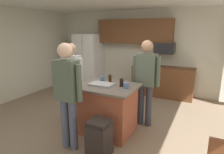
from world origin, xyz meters
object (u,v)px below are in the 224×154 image
Objects in this scene: trash_bin at (99,138)px; person_guest_by_door at (67,90)px; serving_tray at (102,84)px; mug_ceramic_white at (102,79)px; microwave_over_range at (165,48)px; person_guest_left at (146,77)px; tumbler_amber at (110,79)px; glass_stout_tall at (121,83)px; mug_blue_stoneware at (126,86)px; refrigerator at (89,61)px; kitchen_island at (105,108)px; person_host_foreground at (72,76)px.

person_guest_by_door is at bearing -176.18° from trash_bin.
serving_tray is (0.23, 0.72, -0.07)m from person_guest_by_door.
microwave_over_range is at bearing 73.93° from mug_ceramic_white.
person_guest_left reaches higher than tumbler_amber.
person_guest_by_door is 1.02m from glass_stout_tall.
mug_blue_stoneware is 0.30× the size of serving_tray.
serving_tray is (-0.03, -0.28, -0.05)m from tumbler_amber.
refrigerator reaches higher than microwave_over_range.
microwave_over_range is 3.64m from trash_bin.
refrigerator is at bearing 131.22° from tumbler_amber.
mug_blue_stoneware is (-0.08, -2.73, -0.44)m from microwave_over_range.
serving_tray reaches higher than kitchen_island.
serving_tray is at bearing -162.69° from glass_stout_tall.
trash_bin is (-0.14, -0.72, -0.71)m from mug_blue_stoneware.
person_guest_by_door is at bearing 12.29° from person_guest_left.
tumbler_amber is at bearing 93.27° from kitchen_island.
person_host_foreground is at bearing 170.85° from mug_blue_stoneware.
person_host_foreground is at bearing 142.50° from trash_bin.
mug_blue_stoneware is at bearing -32.81° from glass_stout_tall.
trash_bin is at bearing -93.78° from microwave_over_range.
mug_ceramic_white is (1.88, -2.36, 0.08)m from refrigerator.
person_host_foreground is (-0.93, 0.20, 0.50)m from kitchen_island.
tumbler_amber is (2.07, -2.36, 0.11)m from refrigerator.
mug_blue_stoneware is at bearing -21.26° from mug_ceramic_white.
person_host_foreground is at bearing -64.25° from refrigerator.
mug_ceramic_white is at bearing 14.48° from person_host_foreground.
glass_stout_tall is 1.08m from trash_bin.
person_guest_by_door is 15.01× the size of mug_ceramic_white.
refrigerator is at bearing 127.62° from serving_tray.
kitchen_island is 0.71× the size of person_host_foreground.
glass_stout_tall is 0.38m from serving_tray.
kitchen_island is 1.03m from person_guest_left.
person_guest_left is 14.96× the size of mug_ceramic_white.
person_guest_left reaches higher than kitchen_island.
tumbler_amber is 1.25× the size of mug_ceramic_white.
kitchen_island is (-0.52, -2.71, -0.97)m from microwave_over_range.
mug_ceramic_white reaches higher than serving_tray.
glass_stout_tall reaches higher than mug_blue_stoneware.
trash_bin is (0.29, -0.73, -0.18)m from kitchen_island.
glass_stout_tall is at bearing 16.58° from person_guest_left.
trash_bin is (0.56, 0.04, -0.74)m from person_guest_by_door.
microwave_over_range is 2.14m from person_guest_left.
tumbler_amber is at bearing 150.82° from mug_blue_stoneware.
tumbler_amber is (0.26, 1.01, -0.01)m from person_guest_by_door.
tumbler_amber reaches higher than trash_bin.
microwave_over_range reaches higher than glass_stout_tall.
person_guest_by_door is 4.07× the size of serving_tray.
mug_blue_stoneware is 0.21× the size of trash_bin.
microwave_over_range is 2.86m from serving_tray.
person_host_foreground is 2.79× the size of trash_bin.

